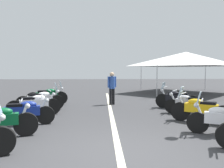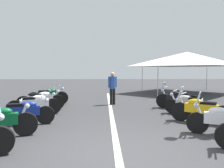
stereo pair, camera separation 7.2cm
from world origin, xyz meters
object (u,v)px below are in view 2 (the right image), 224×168
Objects in this scene: motorcycle_left_row_4 at (41,100)px; motorcycle_right_row_4 at (177,99)px; motorcycle_left_row_5 at (48,96)px; motorcycle_right_row_1 at (224,120)px; motorcycle_left_row_2 at (23,112)px; event_tent at (187,59)px; bystander_1 at (112,86)px; motorcycle_right_row_2 at (200,109)px; motorcycle_right_row_3 at (189,104)px; motorcycle_left_row_3 at (35,104)px.

motorcycle_right_row_4 reaches higher than motorcycle_left_row_4.
motorcycle_left_row_5 reaches higher than motorcycle_right_row_1.
event_tent reaches higher than motorcycle_left_row_2.
bystander_1 is (-0.07, -3.33, 0.52)m from motorcycle_left_row_5.
bystander_1 reaches higher than motorcycle_right_row_2.
motorcycle_left_row_5 is at bearing -0.22° from motorcycle_right_row_2.
motorcycle_left_row_4 is 11.83m from event_tent.
motorcycle_left_row_2 is 1.07× the size of motorcycle_right_row_1.
motorcycle_left_row_2 is at bearing 57.34° from motorcycle_right_row_4.
motorcycle_right_row_2 is at bearing -13.11° from motorcycle_left_row_2.
motorcycle_left_row_2 and motorcycle_right_row_3 have the same top height.
motorcycle_right_row_3 is 1.01× the size of bystander_1.
motorcycle_right_row_4 reaches higher than motorcycle_right_row_1.
motorcycle_left_row_4 is at bearing 32.52° from motorcycle_right_row_4.
motorcycle_left_row_4 is 6.66m from motorcycle_right_row_2.
motorcycle_right_row_2 reaches higher than motorcycle_left_row_3.
event_tent is at bearing -73.37° from motorcycle_right_row_2.
motorcycle_left_row_4 is 0.31× the size of event_tent.
motorcycle_right_row_3 is (-2.88, -6.28, -0.03)m from motorcycle_left_row_5.
motorcycle_right_row_1 is 1.52m from motorcycle_right_row_2.
motorcycle_right_row_3 is at bearing -65.26° from motorcycle_right_row_1.
motorcycle_left_row_2 is 1.17× the size of motorcycle_right_row_3.
motorcycle_left_row_3 is 6.25m from motorcycle_right_row_4.
motorcycle_left_row_2 is 0.98× the size of motorcycle_left_row_5.
motorcycle_left_row_3 is 6.17m from motorcycle_right_row_2.
motorcycle_left_row_2 is at bearing -102.34° from motorcycle_left_row_5.
motorcycle_left_row_3 is 6.13m from motorcycle_right_row_3.
motorcycle_right_row_1 is (-5.77, -6.16, -0.02)m from motorcycle_left_row_5.
motorcycle_right_row_3 is at bearing -28.10° from motorcycle_left_row_4.
motorcycle_left_row_5 reaches higher than motorcycle_left_row_3.
motorcycle_right_row_2 reaches higher than motorcycle_right_row_3.
bystander_1 is (5.69, 2.84, 0.54)m from motorcycle_right_row_1.
event_tent reaches higher than motorcycle_right_row_2.
motorcycle_right_row_2 is 1.03× the size of motorcycle_right_row_3.
motorcycle_right_row_4 is (-1.49, -6.27, -0.00)m from motorcycle_left_row_5.
motorcycle_left_row_5 reaches higher than motorcycle_right_row_2.
motorcycle_left_row_4 is 1.14× the size of motorcycle_right_row_4.
motorcycle_right_row_3 is 4.11m from bystander_1.
motorcycle_right_row_1 is (-1.42, -5.91, 0.01)m from motorcycle_left_row_2.
motorcycle_right_row_1 is at bearing 120.45° from motorcycle_right_row_3.
motorcycle_right_row_4 is 7.94m from event_tent.
motorcycle_right_row_2 reaches higher than motorcycle_right_row_1.
motorcycle_left_row_2 is 0.31× the size of event_tent.
motorcycle_left_row_2 is 1.11× the size of motorcycle_right_row_4.
motorcycle_left_row_4 is at bearing -7.51° from motorcycle_right_row_1.
motorcycle_left_row_3 is 0.30× the size of event_tent.
motorcycle_left_row_4 is 7.41m from motorcycle_right_row_1.
motorcycle_left_row_3 is 1.25m from motorcycle_left_row_4.
motorcycle_right_row_4 reaches higher than motorcycle_left_row_3.
bystander_1 reaches higher than motorcycle_left_row_2.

